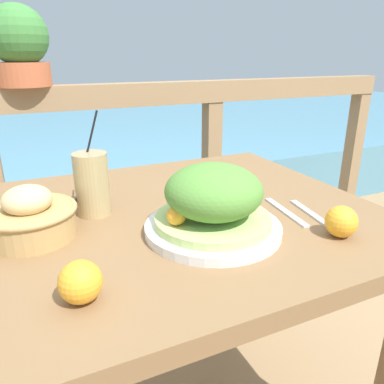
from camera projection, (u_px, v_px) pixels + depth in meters
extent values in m
cube|color=olive|center=(183.00, 217.00, 0.94)|extent=(0.94, 0.84, 0.04)
cube|color=olive|center=(24.00, 301.00, 1.21)|extent=(0.06, 0.06, 0.69)
cube|color=olive|center=(240.00, 249.00, 1.53)|extent=(0.06, 0.06, 0.69)
cube|color=#937551|center=(110.00, 96.00, 1.46)|extent=(2.80, 0.08, 0.09)
cube|color=#937551|center=(3.00, 231.00, 1.45)|extent=(0.07, 0.07, 0.89)
cube|color=#937551|center=(211.00, 196.00, 1.81)|extent=(0.07, 0.07, 0.89)
cube|color=#937551|center=(350.00, 172.00, 2.17)|extent=(0.07, 0.07, 0.89)
cube|color=#568EA8|center=(58.00, 146.00, 3.84)|extent=(12.00, 4.00, 0.41)
cylinder|color=silver|center=(213.00, 228.00, 0.81)|extent=(0.29, 0.29, 0.02)
cylinder|color=#B7D17A|center=(213.00, 220.00, 0.80)|extent=(0.25, 0.25, 0.02)
ellipsoid|color=#568E38|center=(214.00, 191.00, 0.78)|extent=(0.21, 0.21, 0.11)
sphere|color=#F9A328|center=(247.00, 201.00, 0.83)|extent=(0.04, 0.04, 0.04)
sphere|color=#F9A328|center=(176.00, 216.00, 0.75)|extent=(0.04, 0.04, 0.04)
cylinder|color=tan|center=(92.00, 184.00, 0.88)|extent=(0.08, 0.08, 0.15)
cylinder|color=black|center=(86.00, 157.00, 0.87)|extent=(0.08, 0.04, 0.21)
cylinder|color=tan|center=(31.00, 223.00, 0.78)|extent=(0.18, 0.18, 0.06)
torus|color=tan|center=(29.00, 210.00, 0.77)|extent=(0.19, 0.19, 0.01)
ellipsoid|color=#DBB77A|center=(27.00, 200.00, 0.76)|extent=(0.10, 0.10, 0.06)
cylinder|color=#B75B38|center=(23.00, 74.00, 1.31)|extent=(0.19, 0.19, 0.08)
sphere|color=#3D7A38|center=(18.00, 35.00, 1.27)|extent=(0.20, 0.20, 0.20)
cube|color=silver|center=(286.00, 212.00, 0.91)|extent=(0.04, 0.18, 0.00)
cube|color=silver|center=(312.00, 214.00, 0.90)|extent=(0.05, 0.18, 0.00)
sphere|color=#F9A328|center=(341.00, 222.00, 0.78)|extent=(0.07, 0.07, 0.07)
sphere|color=#F9A328|center=(80.00, 282.00, 0.58)|extent=(0.07, 0.07, 0.07)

